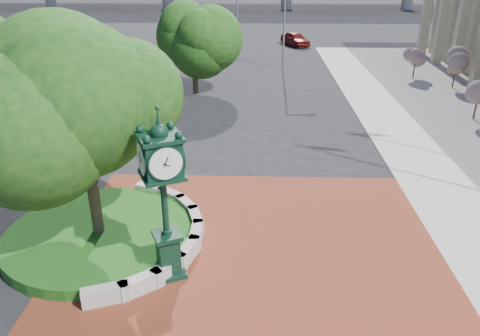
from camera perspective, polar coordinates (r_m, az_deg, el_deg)
ground at (r=15.52m, az=1.40°, el=-9.19°), size 200.00×200.00×0.00m
plaza at (r=14.69m, az=1.35°, el=-11.30°), size 12.00×12.00×0.04m
planter_wall at (r=15.62m, az=-8.68°, el=-8.07°), size 2.96×6.77×0.54m
grass_bed at (r=16.22m, az=-16.73°, el=-7.88°), size 6.10×6.10×0.40m
tree_planter at (r=14.69m, az=-18.38°, el=3.81°), size 5.20×5.20×6.33m
tree_street at (r=31.61m, az=-5.65°, el=14.75°), size 4.40×4.40×5.45m
post_clock at (r=12.84m, az=-9.30°, el=-2.73°), size 1.34×1.34×5.11m
parked_car at (r=49.81m, az=6.75°, el=15.37°), size 3.18×4.37×1.38m
street_lamp_near at (r=38.83m, az=5.80°, el=18.92°), size 1.84×0.24×8.20m
shrub_near at (r=29.62m, az=27.12°, el=8.23°), size 1.20×1.20×2.20m
shrub_mid at (r=36.34m, az=24.87°, el=11.29°), size 1.20×1.20×2.20m
shrub_far at (r=38.09m, az=20.65°, el=12.51°), size 1.20×1.20×2.20m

